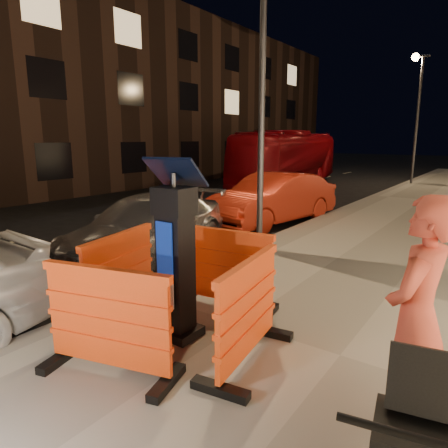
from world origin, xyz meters
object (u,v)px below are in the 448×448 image
Objects in this scene: man at (416,318)px; parking_kiosk at (176,255)px; barrier_kerbside at (120,275)px; barrier_bldgside at (248,312)px; bus_doubledecker at (288,186)px; car_red at (273,223)px; car_silver at (147,258)px; barrier_front at (108,322)px; barrier_back at (225,269)px.

parking_kiosk is at bearing -82.96° from man.
man is (3.41, -0.10, 0.39)m from barrier_kerbside.
bus_doubledecker is at bearing 16.75° from barrier_bldgside.
parking_kiosk is at bearing -60.69° from car_red.
car_silver is at bearing 27.80° from barrier_kerbside.
car_red is at bearing 92.15° from barrier_front.
parking_kiosk is 1.04m from barrier_back.
barrier_kerbside is at bearing 81.59° from barrier_bldgside.
barrier_back is 6.29m from car_red.
barrier_back and barrier_bldgside have the same top height.
barrier_bldgside is (0.95, -0.95, 0.00)m from barrier_back.
barrier_kerbside is at bearing -79.22° from bus_doubledecker.
barrier_kerbside is 0.14× the size of bus_doubledecker.
bus_doubledecker is (-6.11, 14.10, -0.68)m from barrier_back.
barrier_bldgside reaches higher than car_silver.
bus_doubledecker is at bearing 95.32° from car_silver.
car_silver is 13.22m from bus_doubledecker.
parking_kiosk is 1.40× the size of barrier_front.
barrier_back is at bearing -57.74° from car_red.
barrier_front is at bearing 126.59° from barrier_bldgside.
car_silver is 4.50m from car_red.
barrier_front is at bearing -147.41° from barrier_kerbside.
man is (4.89, -6.81, 1.07)m from car_red.
barrier_front is at bearing -61.60° from man.
bus_doubledecker is at bearing 106.04° from barrier_back.
barrier_bldgside is 0.32× the size of car_red.
barrier_front is 17.14m from bus_doubledecker.
barrier_front reaches higher than car_silver.
bus_doubledecker is (-6.11, 16.00, -0.68)m from barrier_front.
parking_kiosk reaches higher than barrier_kerbside.
barrier_back is at bearing -103.73° from man.
car_silver is (-2.84, 3.19, -0.68)m from barrier_front.
barrier_bldgside is 0.74× the size of man.
barrier_kerbside is 0.74× the size of man.
barrier_bldgside is 16.64m from bus_doubledecker.
car_red is at bearing -0.01° from barrier_kerbside.
car_red is 2.33× the size of man.
man is at bearing -104.05° from barrier_kerbside.
barrier_bldgside is at bearing -39.57° from car_silver.
barrier_bldgside is (1.90, 0.00, 0.00)m from barrier_kerbside.
barrier_back is (0.00, 0.95, -0.42)m from parking_kiosk.
barrier_back is 2.70m from man.
car_red is at bearing 105.41° from barrier_back.
barrier_kerbside is (-0.95, -0.95, 0.00)m from barrier_back.
parking_kiosk reaches higher than car_red.
car_silver is at bearing -104.45° from man.
barrier_back is 15.38m from bus_doubledecker.
barrier_front is 1.00× the size of barrier_kerbside.
barrier_bldgside is at bearing -52.41° from barrier_back.
man is (2.46, -1.05, 0.39)m from barrier_back.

